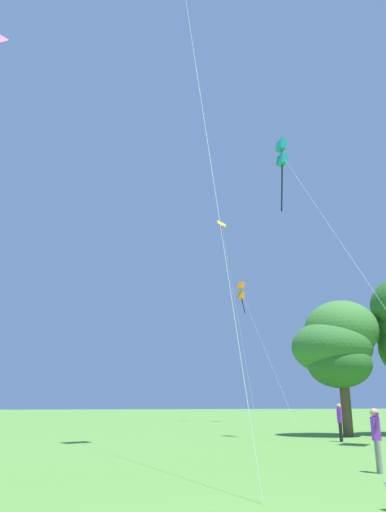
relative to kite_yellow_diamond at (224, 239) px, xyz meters
name	(u,v)px	position (x,y,z in m)	size (l,w,h in m)	color
kite_yellow_diamond	(224,239)	(0.00, 0.00, 0.00)	(1.15, 8.05, 20.84)	yellow
kite_orange_box	(241,291)	(2.10, 0.62, -5.40)	(1.34, 11.94, 14.08)	orange
kite_teal_box	(282,156)	(-6.25, -23.53, -3.36)	(1.61, 12.21, 16.08)	teal
person_in_red_shirt	(340,419)	(-4.65, -24.64, -17.43)	(0.47, 0.42, 1.70)	black
person_child_small	(376,434)	(-10.34, -34.33, -17.52)	(0.23, 0.50, 1.56)	gray
tree_left_oak	(337,344)	(-2.02, -21.19, -13.49)	(5.01, 4.55, 7.51)	brown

